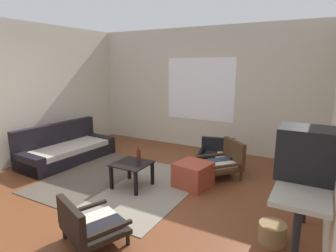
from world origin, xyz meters
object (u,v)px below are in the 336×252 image
object	(u,v)px
couch	(66,150)
armchair_striped_foreground	(88,224)
ottoman_orange	(193,175)
clay_vase	(309,150)
armchair_by_window	(217,154)
armchair_corner	(224,161)
coffee_table	(132,168)
glass_bottle	(139,155)
console_shelf	(305,182)
crt_television	(307,153)
wicker_basket	(272,233)

from	to	relation	value
couch	armchair_striped_foreground	size ratio (longest dim) A/B	2.41
ottoman_orange	clay_vase	size ratio (longest dim) A/B	1.52
armchair_by_window	ottoman_orange	size ratio (longest dim) A/B	1.45
armchair_by_window	ottoman_orange	distance (m)	1.01
armchair_striped_foreground	armchair_corner	world-z (taller)	armchair_corner
coffee_table	glass_bottle	xyz separation A→B (m)	(0.04, 0.13, 0.18)
console_shelf	clay_vase	distance (m)	0.41
armchair_striped_foreground	crt_television	bearing A→B (deg)	19.48
clay_vase	glass_bottle	world-z (taller)	clay_vase
glass_bottle	armchair_corner	bearing A→B (deg)	43.18
coffee_table	wicker_basket	xyz separation A→B (m)	(2.16, -0.41, -0.21)
couch	glass_bottle	size ratio (longest dim) A/B	7.78
console_shelf	glass_bottle	bearing A→B (deg)	164.23
armchair_by_window	clay_vase	xyz separation A→B (m)	(1.58, -1.70, 0.78)
clay_vase	glass_bottle	xyz separation A→B (m)	(-2.39, 0.33, -0.53)
armchair_corner	wicker_basket	size ratio (longest dim) A/B	2.96
ottoman_orange	console_shelf	distance (m)	2.01
ottoman_orange	armchair_striped_foreground	bearing A→B (deg)	-101.02
couch	armchair_striped_foreground	xyz separation A→B (m)	(2.38, -1.79, 0.02)
console_shelf	couch	bearing A→B (deg)	167.85
ottoman_orange	crt_television	bearing A→B (deg)	-36.76
armchair_by_window	armchair_striped_foreground	bearing A→B (deg)	-97.85
ottoman_orange	crt_television	xyz separation A→B (m)	(1.60, -1.20, 0.95)
armchair_striped_foreground	ottoman_orange	bearing A→B (deg)	78.98
armchair_striped_foreground	couch	bearing A→B (deg)	142.97
couch	console_shelf	bearing A→B (deg)	-12.15
armchair_corner	console_shelf	size ratio (longest dim) A/B	0.54
glass_bottle	armchair_by_window	bearing A→B (deg)	59.31
ottoman_orange	armchair_by_window	bearing A→B (deg)	88.25
ottoman_orange	crt_television	distance (m)	2.21
couch	crt_television	xyz separation A→B (m)	(4.35, -1.10, 0.92)
console_shelf	wicker_basket	bearing A→B (deg)	152.80
console_shelf	wicker_basket	xyz separation A→B (m)	(-0.26, 0.14, -0.70)
clay_vase	wicker_basket	size ratio (longest dim) A/B	1.14
coffee_table	clay_vase	world-z (taller)	clay_vase
wicker_basket	ottoman_orange	bearing A→B (deg)	146.09
coffee_table	crt_television	xyz separation A→B (m)	(2.42, -0.71, 0.82)
armchair_by_window	console_shelf	world-z (taller)	console_shelf
armchair_striped_foreground	clay_vase	distance (m)	2.44
coffee_table	clay_vase	xyz separation A→B (m)	(2.43, -0.21, 0.71)
armchair_by_window	glass_bottle	world-z (taller)	glass_bottle
armchair_striped_foreground	console_shelf	world-z (taller)	console_shelf
armchair_corner	crt_television	size ratio (longest dim) A/B	1.77
armchair_by_window	armchair_corner	bearing A→B (deg)	-53.88
ottoman_orange	glass_bottle	bearing A→B (deg)	-155.08
clay_vase	wicker_basket	xyz separation A→B (m)	(-0.26, -0.21, -0.92)
armchair_striped_foreground	crt_television	distance (m)	2.28
armchair_striped_foreground	glass_bottle	size ratio (longest dim) A/B	3.23
ottoman_orange	console_shelf	world-z (taller)	console_shelf
armchair_corner	clay_vase	distance (m)	2.02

